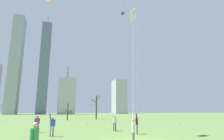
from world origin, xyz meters
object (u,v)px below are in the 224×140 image
(kite_flyer_foreground_right_orange, at_px, (105,104))
(bare_tree_rightmost, at_px, (96,106))
(kite_flyer_midfield_right_teal, at_px, (35,90))
(distant_kite_drifting_left_purple, at_px, (124,9))
(bystander_far_off_by_trees, at_px, (37,123))
(kite_flyer_midfield_center_yellow, at_px, (137,104))
(bystander_watching_nearby, at_px, (34,140))
(bare_tree_leftmost, at_px, (68,111))
(distant_kite_high_overhead_blue, at_px, (121,24))
(kite_flyer_midfield_left_white, at_px, (133,90))

(kite_flyer_foreground_right_orange, relative_size, bare_tree_rightmost, 2.51)
(kite_flyer_midfield_right_teal, xyz_separation_m, distant_kite_drifting_left_purple, (15.21, 19.31, 20.56))
(distant_kite_drifting_left_purple, bearing_deg, bystander_far_off_by_trees, -135.41)
(kite_flyer_midfield_center_yellow, bearing_deg, bystander_watching_nearby, -139.16)
(kite_flyer_foreground_right_orange, xyz_separation_m, kite_flyer_midfield_center_yellow, (1.45, -5.05, -0.14))
(kite_flyer_midfield_right_teal, bearing_deg, bare_tree_leftmost, 80.45)
(kite_flyer_foreground_right_orange, relative_size, bare_tree_leftmost, 3.61)
(bare_tree_leftmost, bearing_deg, bystander_far_off_by_trees, -101.04)
(distant_kite_high_overhead_blue, bearing_deg, kite_flyer_midfield_center_yellow, -106.47)
(kite_flyer_midfield_left_white, relative_size, bare_tree_rightmost, 1.90)
(kite_flyer_foreground_right_orange, distance_m, bare_tree_leftmost, 25.68)
(kite_flyer_midfield_center_yellow, xyz_separation_m, distant_kite_high_overhead_blue, (5.57, 18.82, 16.90))
(bare_tree_rightmost, bearing_deg, kite_flyer_midfield_left_white, -98.70)
(distant_kite_high_overhead_blue, bearing_deg, bare_tree_leftmost, 127.11)
(distant_kite_drifting_left_purple, height_order, bare_tree_rightmost, distant_kite_drifting_left_purple)
(kite_flyer_foreground_right_orange, xyz_separation_m, kite_flyer_midfield_right_teal, (-6.86, -3.77, 0.88))
(distant_kite_high_overhead_blue, height_order, bare_tree_leftmost, distant_kite_high_overhead_blue)
(kite_flyer_midfield_center_yellow, xyz_separation_m, bystander_far_off_by_trees, (-8.26, 5.64, -1.78))
(bystander_watching_nearby, distance_m, bare_tree_rightmost, 41.25)
(kite_flyer_midfield_center_yellow, xyz_separation_m, bystander_watching_nearby, (-7.54, -6.52, -1.78))
(bare_tree_leftmost, xyz_separation_m, bare_tree_rightmost, (7.19, 2.43, 1.30))
(kite_flyer_midfield_center_yellow, bearing_deg, kite_flyer_midfield_left_white, -118.26)
(kite_flyer_midfield_left_white, bearing_deg, distant_kite_drifting_left_purple, 70.07)
(kite_flyer_midfield_right_teal, xyz_separation_m, bare_tree_leftmost, (4.94, 29.37, -1.72))
(kite_flyer_midfield_center_yellow, relative_size, kite_flyer_midfield_left_white, 0.95)
(kite_flyer_midfield_right_teal, xyz_separation_m, bare_tree_rightmost, (12.13, 31.79, -0.43))
(kite_flyer_midfield_center_yellow, xyz_separation_m, bare_tree_rightmost, (3.81, 33.07, 0.59))
(kite_flyer_midfield_right_teal, distance_m, bare_tree_rightmost, 34.03)
(bare_tree_leftmost, bearing_deg, distant_kite_drifting_left_purple, -44.40)
(bystander_far_off_by_trees, xyz_separation_m, distant_kite_drifting_left_purple, (15.16, 14.94, 23.35))
(bystander_watching_nearby, relative_size, distant_kite_high_overhead_blue, 0.07)
(kite_flyer_midfield_right_teal, relative_size, bystander_far_off_by_trees, 9.73)
(kite_flyer_midfield_left_white, distance_m, bystander_far_off_by_trees, 11.31)
(bystander_far_off_by_trees, bearing_deg, kite_flyer_foreground_right_orange, -4.99)
(distant_kite_drifting_left_purple, distance_m, distant_kite_high_overhead_blue, 5.17)
(kite_flyer_foreground_right_orange, height_order, distant_kite_high_overhead_blue, distant_kite_high_overhead_blue)
(distant_kite_drifting_left_purple, bearing_deg, distant_kite_high_overhead_blue, -127.06)
(bystander_watching_nearby, height_order, bystander_far_off_by_trees, same)
(bystander_watching_nearby, relative_size, distant_kite_drifting_left_purple, 0.06)
(kite_flyer_midfield_right_teal, xyz_separation_m, bystander_watching_nearby, (0.78, -7.79, -2.79))
(kite_flyer_midfield_left_white, height_order, bare_tree_rightmost, kite_flyer_midfield_left_white)
(kite_flyer_midfield_center_yellow, distance_m, bare_tree_rightmost, 33.30)
(bare_tree_rightmost, bearing_deg, kite_flyer_foreground_right_orange, -100.63)
(distant_kite_drifting_left_purple, bearing_deg, bare_tree_leftmost, 135.60)
(bystander_far_off_by_trees, relative_size, bare_tree_rightmost, 0.27)
(bystander_watching_nearby, relative_size, bare_tree_leftmost, 0.38)
(kite_flyer_foreground_right_orange, bearing_deg, kite_flyer_midfield_right_teal, -151.22)
(kite_flyer_midfield_center_yellow, distance_m, distant_kite_high_overhead_blue, 25.90)
(distant_kite_drifting_left_purple, height_order, bare_tree_leftmost, distant_kite_drifting_left_purple)
(kite_flyer_midfield_center_yellow, height_order, bare_tree_leftmost, kite_flyer_midfield_center_yellow)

